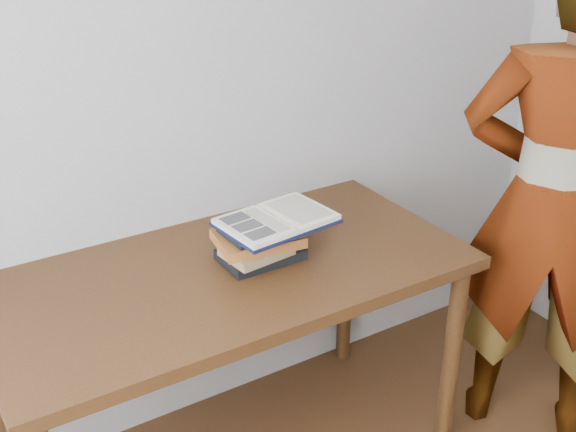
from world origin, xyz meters
TOP-DOWN VIEW (x-y plane):
  - desk at (0.08, 1.38)m, footprint 1.50×0.75m
  - book_stack at (0.18, 1.38)m, footprint 0.28×0.22m
  - open_book at (0.23, 1.35)m, footprint 0.37×0.27m
  - reader at (1.12, 1.03)m, footprint 0.76×0.78m

SIDE VIEW (x-z plane):
  - desk at x=0.08m, z-range 0.30..1.11m
  - book_stack at x=0.18m, z-range 0.80..0.93m
  - reader at x=1.12m, z-range 0.00..1.80m
  - open_book at x=0.23m, z-range 0.93..0.96m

